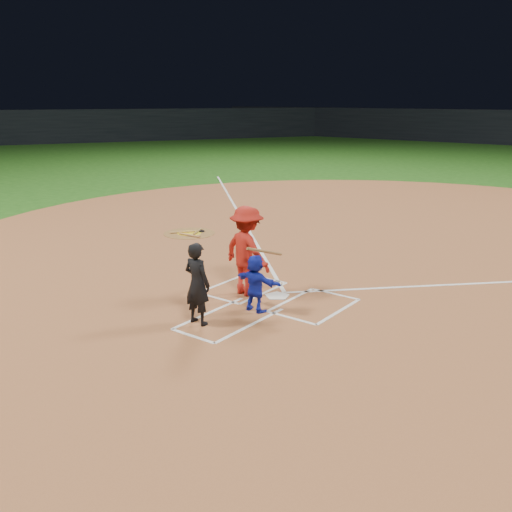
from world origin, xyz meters
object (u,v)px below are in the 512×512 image
Objects in this scene: home_plate at (277,296)px; on_deck_circle at (189,233)px; batter_at_plate at (247,251)px; catcher at (255,283)px; umpire at (197,284)px.

home_plate is 6.73m from on_deck_circle.
on_deck_circle is 0.83× the size of batter_at_plate.
on_deck_circle is 1.39× the size of catcher.
umpire is at bearing 71.11° from catcher.
batter_at_plate reaches higher than home_plate.
umpire is (5.50, -5.57, 0.83)m from on_deck_circle.
on_deck_circle is at bearing 145.40° from batter_at_plate.
on_deck_circle is 1.02× the size of umpire.
batter_at_plate is (-0.80, 0.74, 0.41)m from catcher.
catcher is at bearing -35.82° from on_deck_circle.
catcher is (0.15, -1.02, 0.60)m from home_plate.
catcher is at bearing -110.97° from umpire.
batter_at_plate is at bearing 22.53° from home_plate.
home_plate is 0.35× the size of on_deck_circle.
catcher is 0.60× the size of batter_at_plate.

